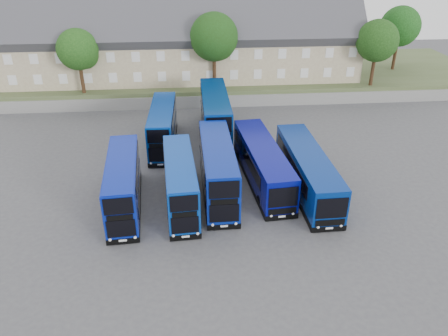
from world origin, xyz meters
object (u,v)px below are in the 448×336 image
tree_east (378,42)px  tree_west (79,51)px  tree_mid (215,39)px  coach_east_a (262,164)px  dd_front_mid (180,183)px  tree_far (401,28)px  dd_front_left (124,185)px

tree_east → tree_west: bearing=-180.0°
tree_mid → tree_east: (20.00, -0.50, -0.68)m
coach_east_a → tree_mid: 21.57m
tree_west → tree_mid: (16.00, 0.50, 1.02)m
tree_west → tree_east: bearing=0.0°
dd_front_mid → tree_far: size_ratio=1.15×
dd_front_left → tree_mid: (8.76, 23.49, 6.12)m
tree_mid → tree_far: size_ratio=1.06×
coach_east_a → tree_east: bearing=43.8°
tree_east → tree_far: bearing=49.4°
dd_front_mid → coach_east_a: 7.65m
coach_east_a → tree_far: 36.16m
dd_front_mid → tree_east: 33.96m
dd_front_left → tree_east: bearing=34.5°
dd_front_mid → tree_west: tree_west is taller
tree_mid → coach_east_a: bearing=-82.7°
dd_front_left → tree_east: 37.22m
coach_east_a → tree_far: size_ratio=1.44×
dd_front_mid → dd_front_left: bearing=176.1°
tree_far → dd_front_left: bearing=-139.2°
dd_front_left → dd_front_mid: dd_front_left is taller
tree_mid → dd_front_left: bearing=-110.4°
coach_east_a → tree_mid: bearing=92.3°
tree_east → tree_mid: bearing=178.6°
dd_front_left → coach_east_a: dd_front_left is taller
dd_front_left → tree_mid: size_ratio=1.11×
dd_front_mid → coach_east_a: dd_front_mid is taller
dd_front_left → coach_east_a: 11.80m
dd_front_left → coach_east_a: size_ratio=0.81×
tree_mid → tree_east: size_ratio=1.12×
coach_east_a → tree_east: size_ratio=1.53×
tree_west → dd_front_mid: bearing=-63.2°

